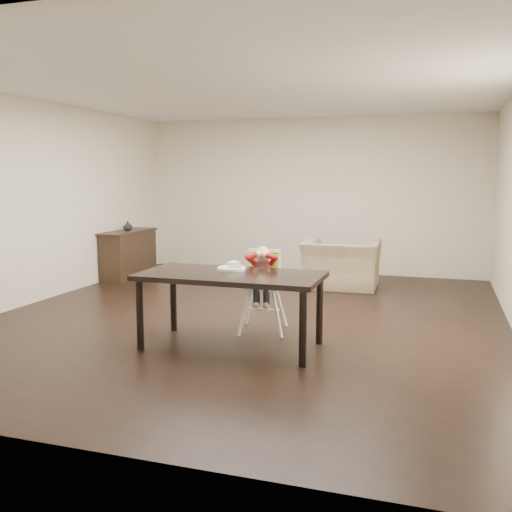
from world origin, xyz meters
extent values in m
plane|color=black|center=(0.00, 0.00, 0.00)|extent=(7.00, 7.00, 0.00)
cube|color=beige|center=(0.00, 3.50, 1.35)|extent=(6.00, 0.02, 2.70)
cube|color=beige|center=(0.00, -3.50, 1.35)|extent=(6.00, 0.02, 2.70)
cube|color=beige|center=(-3.00, 0.00, 1.35)|extent=(0.02, 7.00, 2.70)
cube|color=white|center=(0.00, 0.00, 2.70)|extent=(6.00, 7.00, 0.02)
cube|color=black|center=(0.24, -1.17, 0.72)|extent=(1.80, 0.90, 0.05)
cylinder|color=black|center=(-0.58, -1.54, 0.35)|extent=(0.07, 0.07, 0.70)
cylinder|color=black|center=(1.06, -1.54, 0.35)|extent=(0.07, 0.07, 0.70)
cylinder|color=black|center=(-0.58, -0.80, 0.35)|extent=(0.07, 0.07, 0.70)
cylinder|color=black|center=(1.06, -0.80, 0.35)|extent=(0.07, 0.07, 0.70)
cylinder|color=white|center=(0.22, -0.73, 0.25)|extent=(0.04, 0.04, 0.50)
cylinder|color=white|center=(0.57, -0.67, 0.25)|extent=(0.04, 0.04, 0.50)
cylinder|color=white|center=(0.16, -0.37, 0.25)|extent=(0.04, 0.04, 0.50)
cylinder|color=white|center=(0.52, -0.32, 0.25)|extent=(0.04, 0.04, 0.50)
cube|color=white|center=(0.37, -0.52, 0.50)|extent=(0.41, 0.38, 0.04)
cube|color=#63B817|center=(0.37, -0.52, 0.53)|extent=(0.33, 0.31, 0.03)
cube|color=white|center=(0.35, -0.38, 0.71)|extent=(0.36, 0.10, 0.38)
cube|color=#63B817|center=(0.35, -0.41, 0.70)|extent=(0.30, 0.07, 0.34)
cube|color=black|center=(0.30, -0.49, 0.70)|extent=(0.05, 0.16, 0.02)
cube|color=black|center=(0.42, -0.47, 0.70)|extent=(0.05, 0.16, 0.02)
cylinder|color=maroon|center=(0.37, -0.52, 0.67)|extent=(0.24, 0.24, 0.24)
sphere|color=beige|center=(0.37, -0.54, 0.87)|extent=(0.18, 0.18, 0.16)
ellipsoid|color=brown|center=(0.37, -0.52, 0.88)|extent=(0.19, 0.18, 0.12)
sphere|color=beige|center=(0.35, -0.63, 0.87)|extent=(0.08, 0.08, 0.07)
sphere|color=beige|center=(0.41, -0.62, 0.87)|extent=(0.08, 0.08, 0.07)
cylinder|color=white|center=(0.17, -0.98, 0.76)|extent=(0.30, 0.30, 0.02)
torus|color=white|center=(0.17, -0.98, 0.77)|extent=(0.30, 0.30, 0.01)
imported|color=#978560|center=(0.78, 2.17, 0.49)|extent=(1.15, 0.76, 0.99)
cube|color=black|center=(-2.78, 1.99, 0.38)|extent=(0.40, 1.20, 0.76)
cube|color=black|center=(-2.78, 1.99, 0.78)|extent=(0.44, 1.26, 0.03)
imported|color=#99999E|center=(-2.78, 1.99, 0.87)|extent=(0.20, 0.20, 0.16)
camera|label=1|loc=(2.18, -6.38, 1.71)|focal=40.00mm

